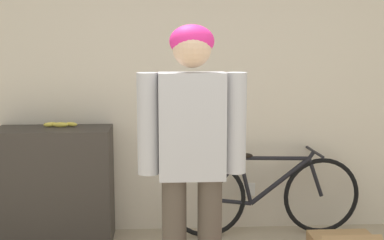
# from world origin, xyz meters

# --- Properties ---
(wall_back) EXTENTS (8.00, 0.07, 2.60)m
(wall_back) POSITION_xyz_m (0.00, 2.50, 1.30)
(wall_back) COLOR beige
(wall_back) RESTS_ON ground_plane
(side_shelf) EXTENTS (0.94, 0.43, 0.96)m
(side_shelf) POSITION_xyz_m (-1.13, 2.23, 0.48)
(side_shelf) COLOR #38332D
(side_shelf) RESTS_ON ground_plane
(person) EXTENTS (0.65, 0.25, 1.77)m
(person) POSITION_xyz_m (-0.07, 1.00, 1.05)
(person) COLOR #4C4238
(person) RESTS_ON ground_plane
(bicycle) EXTENTS (1.68, 0.46, 0.74)m
(bicycle) POSITION_xyz_m (0.64, 2.26, 0.36)
(bicycle) COLOR black
(bicycle) RESTS_ON ground_plane
(banana) EXTENTS (0.29, 0.09, 0.04)m
(banana) POSITION_xyz_m (-1.09, 2.30, 0.98)
(banana) COLOR #EAD64C
(banana) RESTS_ON side_shelf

